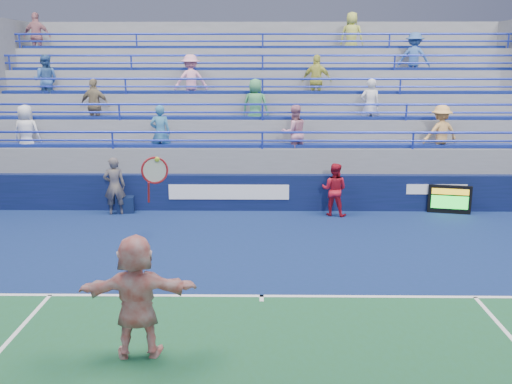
{
  "coord_description": "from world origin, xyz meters",
  "views": [
    {
      "loc": [
        0.01,
        -10.24,
        4.47
      ],
      "look_at": [
        -0.14,
        2.5,
        1.5
      ],
      "focal_mm": 40.0,
      "sensor_mm": 36.0,
      "label": 1
    }
  ],
  "objects_px": {
    "judge_chair": "(126,203)",
    "line_judge": "(114,186)",
    "tennis_player": "(137,296)",
    "serve_speed_board": "(450,200)",
    "ball_girl": "(334,190)"
  },
  "relations": [
    {
      "from": "judge_chair",
      "to": "ball_girl",
      "type": "xyz_separation_m",
      "value": [
        6.17,
        -0.3,
        0.5
      ]
    },
    {
      "from": "judge_chair",
      "to": "tennis_player",
      "type": "relative_size",
      "value": 0.28
    },
    {
      "from": "serve_speed_board",
      "to": "tennis_player",
      "type": "bearing_deg",
      "value": -131.51
    },
    {
      "from": "judge_chair",
      "to": "line_judge",
      "type": "distance_m",
      "value": 0.68
    },
    {
      "from": "tennis_player",
      "to": "ball_girl",
      "type": "bearing_deg",
      "value": 63.93
    },
    {
      "from": "line_judge",
      "to": "ball_girl",
      "type": "height_order",
      "value": "line_judge"
    },
    {
      "from": "judge_chair",
      "to": "line_judge",
      "type": "bearing_deg",
      "value": -133.43
    },
    {
      "from": "judge_chair",
      "to": "ball_girl",
      "type": "bearing_deg",
      "value": -2.76
    },
    {
      "from": "tennis_player",
      "to": "judge_chair",
      "type": "bearing_deg",
      "value": 104.54
    },
    {
      "from": "serve_speed_board",
      "to": "line_judge",
      "type": "distance_m",
      "value": 9.88
    },
    {
      "from": "judge_chair",
      "to": "line_judge",
      "type": "xyz_separation_m",
      "value": [
        -0.25,
        -0.26,
        0.58
      ]
    },
    {
      "from": "serve_speed_board",
      "to": "ball_girl",
      "type": "xyz_separation_m",
      "value": [
        -3.45,
        -0.26,
        0.35
      ]
    },
    {
      "from": "serve_speed_board",
      "to": "line_judge",
      "type": "bearing_deg",
      "value": -178.73
    },
    {
      "from": "serve_speed_board",
      "to": "judge_chair",
      "type": "bearing_deg",
      "value": 179.76
    },
    {
      "from": "tennis_player",
      "to": "line_judge",
      "type": "height_order",
      "value": "tennis_player"
    }
  ]
}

